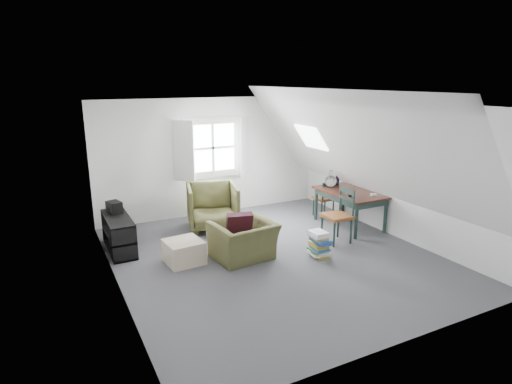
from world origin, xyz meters
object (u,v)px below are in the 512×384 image
dining_chair_far (325,198)px  magazine_stack (319,244)px  armchair_far (213,228)px  media_shelf (119,236)px  dining_chair_near (339,215)px  dining_table (350,196)px  armchair_near (243,258)px  ottoman (184,252)px

dining_chair_far → magazine_stack: dining_chair_far is taller
armchair_far → media_shelf: size_ratio=0.83×
dining_chair_far → dining_chair_near: (-0.64, -1.31, 0.10)m
armchair_far → dining_table: size_ratio=0.68×
armchair_near → armchair_far: bearing=-100.2°
magazine_stack → armchair_near: bearing=157.2°
ottoman → armchair_far: bearing=52.4°
dining_chair_far → magazine_stack: 2.18m
ottoman → media_shelf: media_shelf is taller
media_shelf → dining_chair_near: bearing=-22.9°
dining_chair_near → media_shelf: 3.86m
armchair_near → dining_chair_near: (1.86, -0.09, 0.51)m
armchair_near → armchair_far: (0.11, 1.63, 0.00)m
armchair_near → dining_table: 2.71m
dining_table → magazine_stack: dining_table is taller
magazine_stack → dining_chair_near: bearing=29.9°
dining_chair_far → ottoman: bearing=-1.4°
dining_table → magazine_stack: 1.78m
ottoman → media_shelf: (-0.83, 0.97, 0.09)m
ottoman → dining_chair_far: 3.55m
dining_table → dining_chair_far: (-0.09, 0.71, -0.21)m
armchair_near → magazine_stack: 1.28m
ottoman → dining_chair_near: size_ratio=0.57×
armchair_near → dining_table: bearing=-175.3°
media_shelf → magazine_stack: bearing=-33.3°
armchair_near → media_shelf: 2.18m
armchair_far → dining_chair_near: size_ratio=1.00×
dining_chair_far → dining_chair_near: bearing=47.4°
dining_table → media_shelf: 4.42m
dining_chair_near → armchair_near: bearing=-104.6°
armchair_near → media_shelf: bearing=-42.3°
armchair_far → ottoman: (-1.03, -1.34, 0.19)m
armchair_near → magazine_stack: size_ratio=2.21×
armchair_near → dining_chair_far: 2.81m
ottoman → magazine_stack: 2.23m
armchair_near → ottoman: ottoman is taller
dining_chair_near → magazine_stack: size_ratio=2.26×
armchair_near → dining_chair_far: size_ratio=1.21×
armchair_far → ottoman: armchair_far is taller
media_shelf → ottoman: bearing=-51.7°
dining_chair_near → magazine_stack: bearing=-71.9°
dining_chair_near → dining_chair_far: bearing=142.1°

